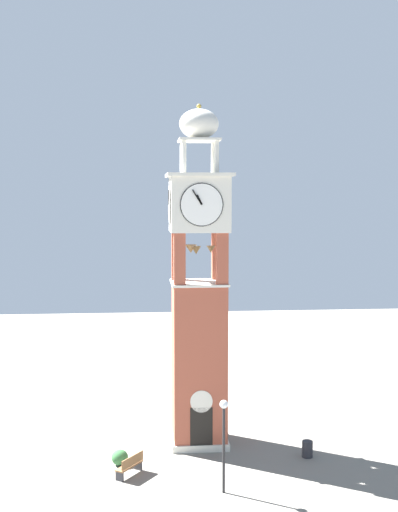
# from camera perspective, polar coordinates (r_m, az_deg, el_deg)

# --- Properties ---
(ground) EXTENTS (80.00, 80.00, 0.00)m
(ground) POSITION_cam_1_polar(r_m,az_deg,el_deg) (36.34, 0.00, -15.22)
(ground) COLOR gray
(clock_tower) EXTENTS (3.23, 3.23, 17.06)m
(clock_tower) POSITION_cam_1_polar(r_m,az_deg,el_deg) (34.53, -0.00, -3.95)
(clock_tower) COLOR #9E4C38
(clock_tower) RESTS_ON ground
(park_bench) EXTENTS (1.28, 1.56, 0.95)m
(park_bench) POSITION_cam_1_polar(r_m,az_deg,el_deg) (32.42, -5.72, -16.89)
(park_bench) COLOR brown
(park_bench) RESTS_ON ground
(lamp_post) EXTENTS (0.36, 0.36, 4.01)m
(lamp_post) POSITION_cam_1_polar(r_m,az_deg,el_deg) (29.83, 2.07, -14.15)
(lamp_post) COLOR black
(lamp_post) RESTS_ON ground
(trash_bin) EXTENTS (0.52, 0.52, 0.80)m
(trash_bin) POSITION_cam_1_polar(r_m,az_deg,el_deg) (34.77, 8.98, -15.53)
(trash_bin) COLOR #2D2D33
(trash_bin) RESTS_ON ground
(shrub_near_entry) EXTENTS (0.79, 0.79, 0.73)m
(shrub_near_entry) POSITION_cam_1_polar(r_m,az_deg,el_deg) (33.68, -6.59, -16.26)
(shrub_near_entry) COLOR #336638
(shrub_near_entry) RESTS_ON ground
(shrub_left_of_tower) EXTENTS (0.78, 0.78, 0.90)m
(shrub_left_of_tower) POSITION_cam_1_polar(r_m,az_deg,el_deg) (40.74, 0.09, -12.30)
(shrub_left_of_tower) COLOR #336638
(shrub_left_of_tower) RESTS_ON ground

